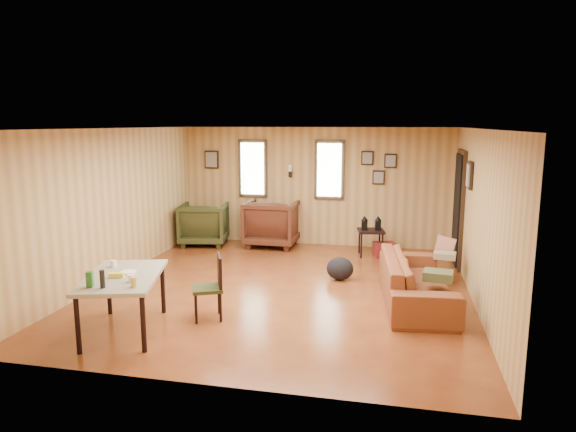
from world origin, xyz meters
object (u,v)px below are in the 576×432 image
recliner_brown (272,221)px  recliner_green (204,222)px  end_table (259,230)px  side_table (371,229)px  sofa (416,272)px  dining_table (122,280)px

recliner_brown → recliner_green: 1.42m
end_table → side_table: size_ratio=0.80×
sofa → side_table: sofa is taller
recliner_green → end_table: bearing=173.0°
recliner_brown → recliner_green: bearing=7.7°
recliner_brown → end_table: 0.32m
side_table → dining_table: bearing=-122.2°
end_table → dining_table: dining_table is taller
recliner_brown → sofa: bearing=134.8°
recliner_green → dining_table: 4.53m
sofa → end_table: bearing=41.9°
side_table → end_table: bearing=172.8°
sofa → recliner_green: size_ratio=2.34×
recliner_green → side_table: 3.42m
recliner_brown → dining_table: bearing=82.3°
recliner_green → dining_table: recliner_green is taller
sofa → recliner_brown: recliner_brown is taller
end_table → side_table: (2.25, -0.28, 0.18)m
recliner_brown → side_table: recliner_brown is taller
recliner_brown → side_table: size_ratio=1.35×
dining_table → sofa: bearing=12.0°
sofa → recliner_green: 4.95m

